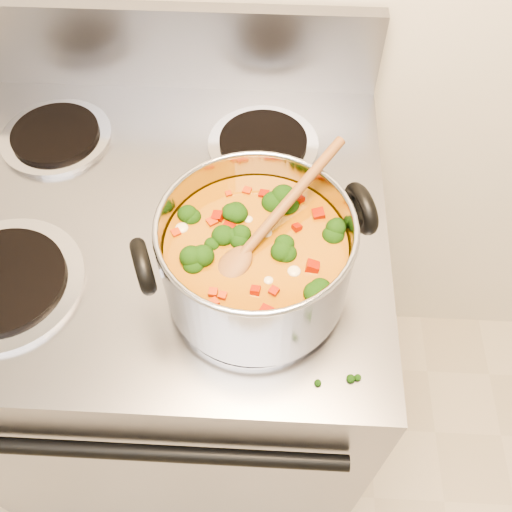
{
  "coord_description": "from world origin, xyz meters",
  "views": [
    {
      "loc": [
        0.26,
        0.58,
        1.63
      ],
      "look_at": [
        0.24,
        1.01,
        1.01
      ],
      "focal_mm": 40.0,
      "sensor_mm": 36.0,
      "label": 1
    }
  ],
  "objects": [
    {
      "name": "wooden_spoon",
      "position": [
        0.25,
        1.02,
        1.05
      ],
      "size": [
        0.18,
        0.22,
        0.08
      ],
      "rotation": [
        0.0,
        0.0,
        0.9
      ],
      "color": "brown",
      "rests_on": "stockpot"
    },
    {
      "name": "stockpot",
      "position": [
        0.24,
        1.01,
        1.0
      ],
      "size": [
        0.32,
        0.26,
        0.16
      ],
      "rotation": [
        0.0,
        0.0,
        0.37
      ],
      "color": "#ACACB4",
      "rests_on": "electric_range"
    },
    {
      "name": "electric_range",
      "position": [
        0.05,
        1.16,
        0.47
      ],
      "size": [
        0.78,
        0.7,
        1.08
      ],
      "color": "gray",
      "rests_on": "ground"
    },
    {
      "name": "cooktop_crumbs",
      "position": [
        0.17,
        1.1,
        0.92
      ],
      "size": [
        0.28,
        0.4,
        0.01
      ],
      "color": "black",
      "rests_on": "electric_range"
    }
  ]
}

